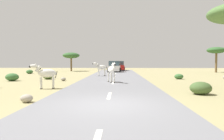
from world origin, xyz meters
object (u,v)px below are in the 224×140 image
Objects in this scene: zebra_2 at (45,74)px; bush_2 at (201,88)px; car_1 at (119,66)px; bush_3 at (179,76)px; bush_1 at (30,72)px; bush_0 at (48,76)px; tree_1 at (216,51)px; car_0 at (114,67)px; rock_1 at (27,98)px; rock_0 at (63,79)px; zebra_0 at (112,70)px; bush_4 at (12,77)px; tree_3 at (71,56)px; zebra_1 at (101,68)px.

zebra_2 reaches higher than bush_2.
car_1 reaches higher than bush_3.
bush_1 is at bearing 156.73° from bush_3.
bush_3 is (10.51, 7.32, -0.71)m from zebra_2.
bush_3 is at bearing 2.48° from bush_0.
car_1 reaches higher than zebra_2.
car_0 is at bearing 177.65° from tree_1.
rock_0 is at bearing 96.22° from rock_1.
car_0 is at bearing -24.50° from zebra_2.
tree_1 reaches higher than zebra_0.
bush_0 is (-2.23, 6.77, -0.67)m from zebra_2.
car_1 is at bearing 69.49° from bush_0.
bush_3 reaches higher than rock_1.
rock_0 is (4.55, 0.15, -0.18)m from bush_4.
tree_1 is 4.22× the size of bush_1.
rock_0 is at bearing -37.80° from zebra_0.
tree_1 is 23.76m from tree_3.
zebra_0 is 7.35m from zebra_1.
bush_0 is 1.95× the size of rock_1.
tree_1 is at bearing 52.52° from bush_3.
bush_0 is 1.08× the size of bush_1.
bush_4 is (3.01, -10.24, 0.06)m from bush_1.
zebra_0 is 16.44m from car_0.
rock_1 is at bearing -83.78° from rock_0.
zebra_1 reaches higher than rock_0.
bush_3 is at bearing -23.27° from bush_1.
rock_1 is at bearing -74.96° from bush_0.
zebra_2 is 7.16m from bush_0.
rock_0 is (7.56, -10.09, -0.12)m from bush_1.
bush_4 is (-4.84, 4.98, -0.63)m from zebra_2.
bush_0 is (-21.98, -12.60, -3.08)m from tree_1.
tree_1 is 25.52m from bush_0.
bush_3 is (14.27, -15.45, -2.48)m from tree_3.
car_0 is 4.34× the size of bush_0.
car_0 is at bearing 65.18° from bush_0.
tree_3 is at bearing 61.59° from bush_1.
zebra_0 is 0.43× the size of tree_1.
tree_1 is 30.49m from rock_1.
tree_1 is 9.01× the size of rock_0.
tree_1 is (19.75, 19.37, 2.41)m from zebra_2.
bush_1 is (-11.75, -4.81, -0.57)m from car_0.
zebra_0 is 1.67× the size of bush_0.
bush_2 is 11.60m from rock_0.
zebra_2 is (-2.55, -10.78, -0.05)m from zebra_1.
bush_1 is (-5.62, 8.45, -0.02)m from bush_0.
zebra_2 is 12.83m from bush_3.
rock_0 is (-0.29, 5.13, -0.81)m from zebra_2.
tree_1 is at bearing -59.02° from zebra_2.
car_0 is 8.47× the size of rock_1.
bush_1 reaches higher than rock_1.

